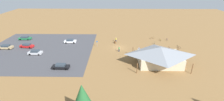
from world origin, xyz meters
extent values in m
plane|color=olive|center=(0.00, 0.00, 0.00)|extent=(160.00, 160.00, 0.00)
cube|color=#424247|center=(27.05, 1.86, 0.03)|extent=(35.58, 33.10, 0.05)
cube|color=beige|center=(-11.09, 11.30, 1.45)|extent=(11.47, 7.84, 2.90)
pyramid|color=gray|center=(-11.09, 11.30, 4.01)|extent=(14.23, 10.60, 2.22)
cylinder|color=brown|center=(-18.00, 6.21, 1.45)|extent=(0.20, 0.20, 2.90)
cylinder|color=brown|center=(-4.18, 6.21, 1.45)|extent=(0.20, 0.20, 2.90)
cylinder|color=brown|center=(-18.00, 16.40, 1.45)|extent=(0.20, 0.20, 2.90)
cylinder|color=brown|center=(-4.18, 16.40, 1.45)|extent=(0.20, 0.20, 2.90)
cylinder|color=brown|center=(1.32, -4.24, 0.45)|extent=(0.60, 0.60, 0.90)
cylinder|color=#99999E|center=(7.72, -0.99, 1.10)|extent=(0.08, 0.08, 2.20)
cube|color=#1959B2|center=(7.72, -0.99, 1.90)|extent=(0.56, 0.04, 0.40)
cone|color=#235B2D|center=(6.62, 31.44, 4.79)|extent=(3.88, 3.88, 5.11)
torus|color=black|center=(-12.95, -9.31, 0.35)|extent=(0.69, 0.17, 0.70)
torus|color=black|center=(-14.01, -9.52, 0.35)|extent=(0.69, 0.17, 0.70)
cylinder|color=orange|center=(-13.48, -9.42, 0.46)|extent=(0.98, 0.22, 0.04)
cylinder|color=orange|center=(-13.29, -9.38, 0.53)|extent=(0.04, 0.04, 0.37)
cube|color=black|center=(-13.29, -9.38, 0.72)|extent=(0.21, 0.12, 0.05)
cylinder|color=orange|center=(-13.90, -9.50, 0.58)|extent=(0.04, 0.04, 0.46)
cylinder|color=black|center=(-13.90, -9.50, 0.80)|extent=(0.12, 0.48, 0.03)
torus|color=black|center=(-20.94, 0.40, 0.38)|extent=(0.35, 0.71, 0.76)
torus|color=black|center=(-20.50, -0.58, 0.38)|extent=(0.35, 0.71, 0.76)
cylinder|color=black|center=(-20.72, -0.09, 0.50)|extent=(0.44, 0.92, 0.04)
cylinder|color=black|center=(-20.80, 0.09, 0.58)|extent=(0.04, 0.04, 0.41)
cube|color=black|center=(-20.80, 0.09, 0.79)|extent=(0.15, 0.22, 0.05)
cylinder|color=black|center=(-20.54, -0.48, 0.63)|extent=(0.04, 0.04, 0.50)
cylinder|color=black|center=(-20.54, -0.48, 0.88)|extent=(0.45, 0.23, 0.03)
torus|color=black|center=(-13.53, -4.52, 0.38)|extent=(0.25, 0.73, 0.75)
torus|color=black|center=(-13.25, -3.56, 0.38)|extent=(0.25, 0.73, 0.75)
cylinder|color=#B7B7BC|center=(-13.39, -4.04, 0.50)|extent=(0.29, 0.89, 0.04)
cylinder|color=#B7B7BC|center=(-13.44, -4.22, 0.59)|extent=(0.04, 0.04, 0.42)
cube|color=black|center=(-13.44, -4.22, 0.80)|extent=(0.13, 0.21, 0.05)
cylinder|color=#B7B7BC|center=(-13.28, -3.66, 0.63)|extent=(0.04, 0.04, 0.51)
cylinder|color=black|center=(-13.28, -3.66, 0.89)|extent=(0.47, 0.17, 0.03)
torus|color=black|center=(-19.06, -8.12, 0.37)|extent=(0.17, 0.73, 0.74)
torus|color=black|center=(-18.88, -7.14, 0.37)|extent=(0.17, 0.73, 0.74)
cylinder|color=#722D9E|center=(-18.97, -7.63, 0.49)|extent=(0.20, 0.91, 0.04)
cylinder|color=#722D9E|center=(-19.00, -7.80, 0.58)|extent=(0.04, 0.04, 0.43)
cube|color=black|center=(-19.00, -7.80, 0.80)|extent=(0.11, 0.21, 0.05)
cylinder|color=#722D9E|center=(-18.90, -7.24, 0.63)|extent=(0.04, 0.04, 0.52)
cylinder|color=black|center=(-18.90, -7.24, 0.89)|extent=(0.48, 0.12, 0.03)
torus|color=black|center=(-16.23, -7.80, 0.32)|extent=(0.08, 0.65, 0.65)
torus|color=black|center=(-16.28, -6.84, 0.32)|extent=(0.08, 0.65, 0.65)
cylinder|color=yellow|center=(-16.25, -7.32, 0.43)|extent=(0.09, 0.89, 0.04)
cylinder|color=yellow|center=(-16.24, -7.49, 0.51)|extent=(0.04, 0.04, 0.37)
cube|color=black|center=(-16.24, -7.49, 0.69)|extent=(0.09, 0.20, 0.05)
cylinder|color=yellow|center=(-16.28, -6.93, 0.52)|extent=(0.04, 0.04, 0.39)
cylinder|color=black|center=(-16.28, -6.93, 0.72)|extent=(0.48, 0.06, 0.03)
torus|color=black|center=(-17.19, 1.65, 0.36)|extent=(0.07, 0.72, 0.72)
torus|color=black|center=(-17.15, 0.65, 0.36)|extent=(0.07, 0.72, 0.72)
cylinder|color=red|center=(-17.17, 1.15, 0.48)|extent=(0.07, 0.92, 0.04)
cylinder|color=red|center=(-17.18, 1.33, 0.54)|extent=(0.04, 0.04, 0.37)
cube|color=black|center=(-17.18, 1.33, 0.73)|extent=(0.09, 0.20, 0.05)
cylinder|color=red|center=(-17.16, 0.75, 0.59)|extent=(0.04, 0.04, 0.47)
cylinder|color=black|center=(-17.16, 0.75, 0.82)|extent=(0.48, 0.05, 0.03)
torus|color=black|center=(-15.51, 2.67, 0.34)|extent=(0.18, 0.68, 0.69)
torus|color=black|center=(-15.74, 3.74, 0.34)|extent=(0.18, 0.68, 0.69)
cylinder|color=#2347B7|center=(-15.63, 3.20, 0.46)|extent=(0.24, 0.99, 0.04)
cylinder|color=#2347B7|center=(-15.59, 3.01, 0.52)|extent=(0.04, 0.04, 0.36)
cube|color=black|center=(-15.59, 3.01, 0.70)|extent=(0.12, 0.21, 0.05)
cylinder|color=#2347B7|center=(-15.71, 3.63, 0.58)|extent=(0.04, 0.04, 0.46)
cylinder|color=black|center=(-15.71, 3.63, 0.81)|extent=(0.48, 0.13, 0.03)
cube|color=tan|center=(38.83, 1.52, 0.59)|extent=(4.54, 1.87, 0.65)
cube|color=#2D3842|center=(38.83, 1.52, 1.20)|extent=(2.55, 1.64, 0.56)
cylinder|color=black|center=(40.38, 2.32, 0.37)|extent=(0.64, 0.22, 0.64)
cylinder|color=black|center=(40.37, 0.70, 0.37)|extent=(0.64, 0.22, 0.64)
cylinder|color=black|center=(37.30, 2.34, 0.37)|extent=(0.64, 0.22, 0.64)
cylinder|color=black|center=(37.29, 0.72, 0.37)|extent=(0.64, 0.22, 0.64)
cube|color=#BCBCC1|center=(26.73, 5.79, 0.60)|extent=(4.26, 1.84, 0.66)
cube|color=#2D3842|center=(26.73, 5.79, 1.19)|extent=(2.39, 1.61, 0.52)
cylinder|color=black|center=(28.18, 6.56, 0.37)|extent=(0.64, 0.23, 0.64)
cylinder|color=black|center=(28.16, 4.98, 0.37)|extent=(0.64, 0.23, 0.64)
cylinder|color=black|center=(25.29, 6.59, 0.37)|extent=(0.64, 0.23, 0.64)
cylinder|color=black|center=(25.28, 5.01, 0.37)|extent=(0.64, 0.23, 0.64)
cube|color=red|center=(32.16, 0.29, 0.61)|extent=(4.78, 2.44, 0.68)
cube|color=#2D3842|center=(32.16, 0.29, 1.20)|extent=(2.76, 1.92, 0.51)
cylinder|color=black|center=(33.81, 0.81, 0.37)|extent=(0.67, 0.32, 0.64)
cylinder|color=black|center=(33.57, -0.70, 0.37)|extent=(0.67, 0.32, 0.64)
cylinder|color=black|center=(30.74, 1.29, 0.37)|extent=(0.67, 0.32, 0.64)
cylinder|color=black|center=(30.50, -0.22, 0.37)|extent=(0.67, 0.32, 0.64)
cube|color=white|center=(18.16, -4.41, 0.60)|extent=(4.45, 2.09, 0.67)
cube|color=#2D3842|center=(18.16, -4.41, 1.19)|extent=(2.52, 1.77, 0.51)
cylinder|color=black|center=(19.60, -3.50, 0.37)|extent=(0.65, 0.25, 0.64)
cylinder|color=black|center=(19.68, -5.16, 0.37)|extent=(0.65, 0.25, 0.64)
cylinder|color=black|center=(16.63, -3.65, 0.37)|extent=(0.65, 0.25, 0.64)
cylinder|color=black|center=(16.72, -5.31, 0.37)|extent=(0.65, 0.25, 0.64)
cube|color=black|center=(15.87, 14.46, 0.58)|extent=(4.60, 1.85, 0.63)
cube|color=#2D3842|center=(15.87, 14.46, 1.15)|extent=(2.59, 1.58, 0.49)
cylinder|color=black|center=(17.44, 15.16, 0.37)|extent=(0.65, 0.24, 0.64)
cylinder|color=black|center=(17.39, 13.67, 0.37)|extent=(0.65, 0.24, 0.64)
cylinder|color=black|center=(14.35, 15.25, 0.37)|extent=(0.65, 0.24, 0.64)
cylinder|color=black|center=(14.30, 13.77, 0.37)|extent=(0.65, 0.24, 0.64)
cube|color=#1E6B3D|center=(36.86, -7.53, 0.59)|extent=(4.70, 1.82, 0.64)
cube|color=#2D3842|center=(36.86, -7.53, 1.15)|extent=(2.65, 1.57, 0.49)
cylinder|color=black|center=(38.43, -6.75, 0.37)|extent=(0.64, 0.23, 0.64)
cylinder|color=black|center=(38.46, -8.25, 0.37)|extent=(0.64, 0.23, 0.64)
cylinder|color=black|center=(35.26, -6.82, 0.37)|extent=(0.64, 0.23, 0.64)
cylinder|color=black|center=(35.29, -8.32, 0.37)|extent=(0.64, 0.23, 0.64)
cube|color=#2D3347|center=(0.03, 3.12, 0.45)|extent=(0.37, 0.32, 0.89)
cylinder|color=green|center=(0.03, 3.12, 1.19)|extent=(0.36, 0.36, 0.60)
sphere|color=tan|center=(0.03, 3.12, 1.61)|extent=(0.24, 0.24, 0.24)
cube|color=#2D3347|center=(-6.42, 3.70, 0.47)|extent=(0.39, 0.36, 0.94)
cylinder|color=blue|center=(-6.42, 3.70, 1.26)|extent=(0.36, 0.36, 0.63)
sphere|color=tan|center=(-6.42, 3.70, 1.69)|extent=(0.24, 0.24, 0.24)
cube|color=#2D3347|center=(0.99, -5.74, 0.44)|extent=(0.39, 0.40, 0.89)
cylinder|color=yellow|center=(0.99, -5.74, 1.22)|extent=(0.36, 0.36, 0.65)
sphere|color=tan|center=(0.99, -5.74, 1.66)|extent=(0.24, 0.24, 0.24)
camera|label=1|loc=(1.62, 51.41, 22.03)|focal=25.64mm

